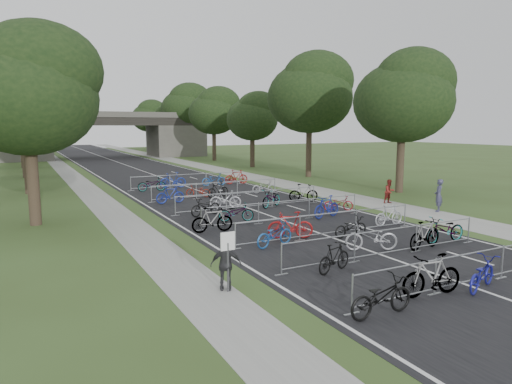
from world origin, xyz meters
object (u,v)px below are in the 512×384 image
Objects in this scene: overpass_bridge at (104,135)px; pedestrian_c at (226,265)px; park_sign at (228,251)px; pedestrian_a at (439,196)px; pedestrian_b at (389,192)px; bike_0 at (381,297)px; bike_2 at (482,274)px; bike_1 at (432,276)px.

overpass_bridge reaches higher than pedestrian_c.
park_sign is 17.14m from pedestrian_a.
park_sign is 1.19× the size of pedestrian_b.
pedestrian_a is (13.22, 9.60, 0.41)m from bike_0.
bike_2 is at bearing -89.99° from overpass_bridge.
pedestrian_c is (0.00, 0.14, -0.48)m from park_sign.
pedestrian_a reaches higher than pedestrian_c.
pedestrian_a is at bearing -54.68° from bike_0.
bike_0 is at bearing -1.88° from pedestrian_a.
bike_1 is 1.77m from bike_2.
pedestrian_c reaches higher than bike_0.
bike_2 is 1.24× the size of pedestrian_b.
bike_1 is 1.09× the size of bike_2.
bike_1 is at bearing -91.51° from overpass_bridge.
overpass_bridge is 62.41m from park_sign.
pedestrian_b is (12.78, 13.05, 0.24)m from bike_0.
overpass_bridge is 16.53× the size of pedestrian_a.
pedestrian_b is 18.21m from pedestrian_c.
bike_2 is at bearing 86.52° from bike_1.
pedestrian_c reaches higher than bike_2.
pedestrian_b is at bearing 31.68° from park_sign.
bike_1 is at bearing 2.21° from pedestrian_a.
pedestrian_a is 1.19× the size of pedestrian_c.
bike_2 is 7.68m from pedestrian_c.
bike_2 is 1.20× the size of pedestrian_c.
park_sign is 0.89× the size of bike_1.
pedestrian_a reaches higher than bike_2.
overpass_bridge is 19.61× the size of pedestrian_c.
bike_1 is 5.99m from pedestrian_c.
pedestrian_a is 17.09m from pedestrian_c.
pedestrian_a is (9.20, -55.85, -2.60)m from overpass_bridge.
bike_0 is at bearing 72.89° from bike_2.
pedestrian_a is 1.23× the size of pedestrian_b.
bike_1 is 1.30× the size of pedestrian_c.
bike_0 is at bearing -132.49° from pedestrian_b.
pedestrian_c is (-5.08, 3.18, 0.17)m from bike_1.
overpass_bridge reaches higher than bike_1.
bike_0 is 0.98× the size of bike_1.
bike_0 is at bearing -72.22° from bike_1.
bike_1 is 16.42m from pedestrian_b.
overpass_bridge is 15.08× the size of bike_1.
park_sign is 1.15× the size of pedestrian_c.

